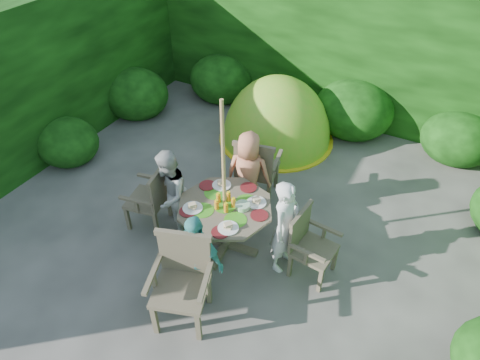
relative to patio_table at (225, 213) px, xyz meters
The scene contains 13 objects.
ground 0.68m from the patio_table, 90.44° to the left, with size 60.00×60.00×0.00m, color #43413C.
hedge_enclosure 1.75m from the patio_table, 90.08° to the left, with size 9.00×9.00×2.50m.
patio_table is the anchor object (origin of this frame).
parasol_pole 0.49m from the patio_table, 161.44° to the right, with size 0.04×0.04×2.20m, color olive.
garden_chair_right 1.11m from the patio_table, ahead, with size 0.52×0.58×0.89m.
garden_chair_left 1.11m from the patio_table, behind, with size 0.59×0.64×0.93m.
garden_chair_back 1.09m from the patio_table, 95.53° to the left, with size 0.71×0.65×1.03m.
garden_chair_front 1.09m from the patio_table, 85.54° to the right, with size 0.77×0.72×1.05m.
child_right 0.80m from the patio_table, ahead, with size 0.48×0.31×1.31m, color silver.
child_left 0.81m from the patio_table, behind, with size 0.63×0.49×1.29m, color #A9AAA5.
child_back 0.80m from the patio_table, 96.06° to the left, with size 0.63×0.41×1.30m, color #D17A56.
child_front 0.80m from the patio_table, 84.55° to the right, with size 0.72×0.30×1.22m, color teal.
dome_tent 2.80m from the patio_table, 100.42° to the left, with size 2.48×2.48×2.36m.
Camera 1 is at (2.04, -3.68, 4.31)m, focal length 32.00 mm.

